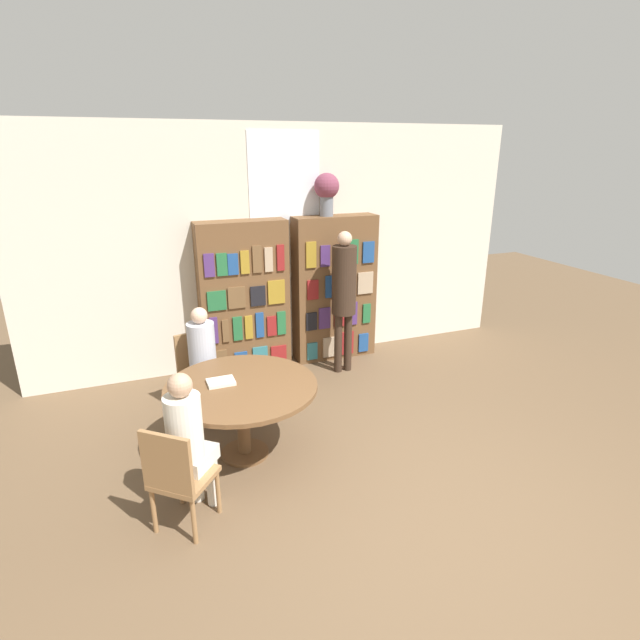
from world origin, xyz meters
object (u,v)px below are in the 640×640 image
at_px(flower_vase, 327,190).
at_px(reading_table, 242,395).
at_px(seated_reader_right, 189,437).
at_px(seated_reader_left, 204,357).
at_px(chair_left_side, 199,370).
at_px(bookshelf_left, 244,298).
at_px(librarian_standing, 344,288).
at_px(chair_near_camera, 177,475).
at_px(bookshelf_right, 335,289).

bearing_deg(flower_vase, reading_table, -130.21).
bearing_deg(flower_vase, seated_reader_right, -130.26).
bearing_deg(seated_reader_left, chair_left_side, -90.00).
relative_size(bookshelf_left, librarian_standing, 1.06).
bearing_deg(librarian_standing, chair_near_camera, -136.66).
xyz_separation_m(seated_reader_right, librarian_standing, (2.15, 2.00, 0.40)).
xyz_separation_m(bookshelf_left, bookshelf_right, (1.21, 0.00, 0.00)).
relative_size(bookshelf_left, chair_left_side, 2.18).
xyz_separation_m(bookshelf_left, reading_table, (-0.48, -1.86, -0.33)).
distance_m(bookshelf_left, librarian_standing, 1.23).
relative_size(bookshelf_left, reading_table, 1.39).
distance_m(chair_near_camera, seated_reader_right, 0.28).
bearing_deg(bookshelf_right, reading_table, -132.30).
xyz_separation_m(seated_reader_left, seated_reader_right, (-0.35, -1.46, 0.01)).
distance_m(bookshelf_left, chair_left_side, 1.22).
distance_m(bookshelf_right, chair_left_side, 2.17).
xyz_separation_m(chair_near_camera, seated_reader_right, (0.12, 0.14, 0.21)).
relative_size(bookshelf_left, seated_reader_left, 1.57).
bearing_deg(chair_left_side, seated_reader_left, 90.00).
xyz_separation_m(bookshelf_right, seated_reader_left, (-1.89, -1.04, -0.26)).
bearing_deg(reading_table, seated_reader_left, 103.57).
bearing_deg(bookshelf_right, librarian_standing, -100.34).
bearing_deg(flower_vase, librarian_standing, -87.19).
bearing_deg(bookshelf_left, reading_table, -104.53).
bearing_deg(seated_reader_left, librarian_standing, -176.78).
xyz_separation_m(chair_near_camera, seated_reader_left, (0.46, 1.59, 0.20)).
xyz_separation_m(chair_near_camera, chair_left_side, (0.42, 1.76, 0.00)).
height_order(chair_near_camera, seated_reader_left, seated_reader_left).
height_order(seated_reader_left, librarian_standing, librarian_standing).
height_order(flower_vase, reading_table, flower_vase).
height_order(chair_left_side, librarian_standing, librarian_standing).
relative_size(chair_near_camera, seated_reader_left, 0.72).
bearing_deg(librarian_standing, chair_left_side, -168.65).
height_order(chair_left_side, seated_reader_left, seated_reader_left).
bearing_deg(seated_reader_right, bookshelf_left, 108.10).
bearing_deg(reading_table, bookshelf_left, 75.47).
height_order(bookshelf_left, chair_left_side, bookshelf_left).
height_order(bookshelf_right, chair_left_side, bookshelf_right).
relative_size(reading_table, seated_reader_right, 1.12).
bearing_deg(librarian_standing, bookshelf_left, 155.89).
distance_m(reading_table, chair_near_camera, 1.03).
xyz_separation_m(reading_table, chair_left_side, (-0.24, 0.99, -0.14)).
height_order(chair_left_side, seated_reader_right, seated_reader_right).
height_order(bookshelf_right, seated_reader_right, bookshelf_right).
xyz_separation_m(bookshelf_right, seated_reader_right, (-2.24, -2.50, -0.26)).
bearing_deg(bookshelf_left, librarian_standing, -24.11).
distance_m(reading_table, librarian_standing, 2.15).
distance_m(reading_table, seated_reader_right, 0.84).
xyz_separation_m(chair_left_side, seated_reader_right, (-0.31, -1.63, 0.21)).
relative_size(flower_vase, chair_near_camera, 0.60).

